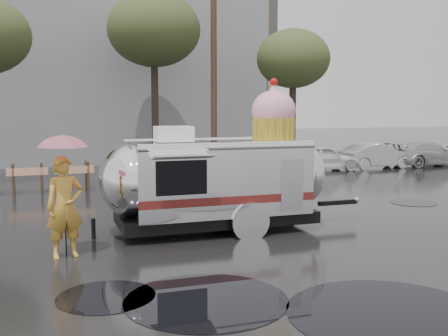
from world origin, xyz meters
name	(u,v)px	position (x,y,z in m)	size (l,w,h in m)	color
ground	(330,252)	(0.00, 0.00, 0.00)	(120.00, 120.00, 0.00)	black
puddles	(309,286)	(-1.39, -1.63, 0.01)	(11.18, 9.04, 0.01)	black
grey_building	(52,46)	(-4.00, 24.00, 6.50)	(22.00, 12.00, 13.00)	slate
utility_pole	(214,69)	(2.50, 14.00, 4.62)	(1.60, 0.28, 9.00)	#473323
tree_mid	(154,30)	(0.00, 15.00, 6.34)	(4.20, 4.20, 8.03)	#382D26
tree_right	(293,60)	(6.00, 13.00, 5.06)	(3.36, 3.36, 6.42)	#382D26
barricade_row	(28,177)	(-5.55, 9.96, 0.52)	(4.30, 0.80, 1.00)	#473323
parked_cars	(407,152)	(11.78, 12.00, 0.72)	(13.20, 1.90, 1.50)	silver
airstream_trailer	(219,176)	(-1.36, 2.61, 1.26)	(6.67, 2.57, 3.59)	silver
person_left	(65,207)	(-4.87, 1.45, 0.96)	(0.69, 0.46, 1.92)	gold
umbrella_pink	(63,155)	(-4.87, 1.45, 1.95)	(1.17, 1.17, 2.35)	pink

